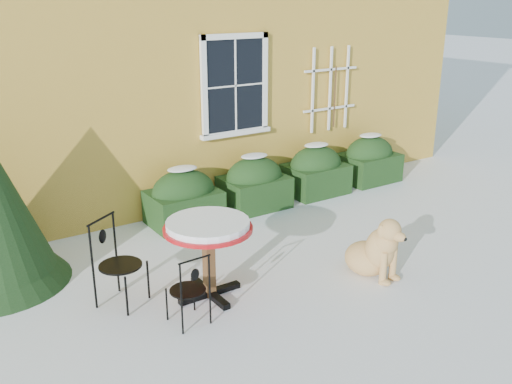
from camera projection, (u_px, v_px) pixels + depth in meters
ground at (301, 283)px, 6.99m from camera, size 80.00×80.00×0.00m
house at (91, 2)px, 11.45m from camera, size 12.40×8.40×6.40m
hedge_row at (286, 177)px, 9.73m from camera, size 4.95×0.80×0.91m
bistro_table at (208, 234)px, 6.45m from camera, size 1.02×1.02×0.95m
patio_chair_near at (189, 289)px, 6.02m from camera, size 0.39×0.39×0.82m
patio_chair_far at (117, 262)px, 6.40m from camera, size 0.62×0.62×1.02m
dog at (376, 251)px, 7.08m from camera, size 0.60×0.94×0.84m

